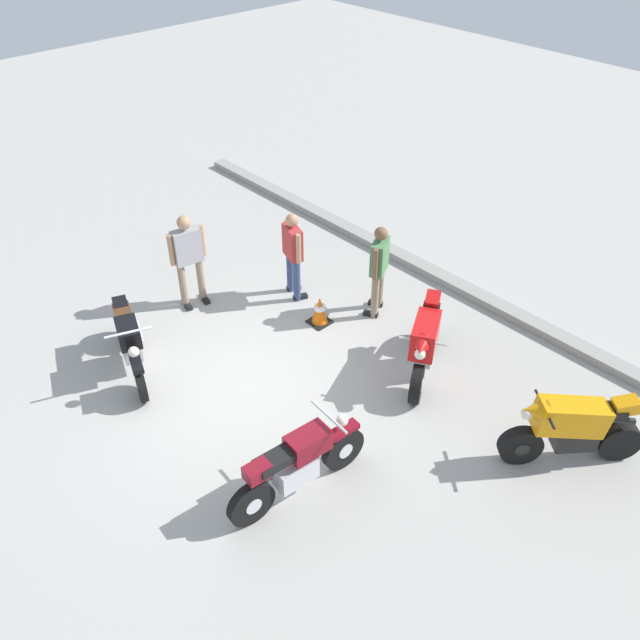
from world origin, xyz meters
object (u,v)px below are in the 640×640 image
Objects in this scene: person_in_gray_shirt at (188,255)px; traffic_cone at (320,310)px; motorcycle_black_cruiser at (130,342)px; motorcycle_maroon_cruiser at (298,465)px; person_in_red_shirt at (293,251)px; motorcycle_orange_sportbike at (574,427)px; motorcycle_red_sportbike at (425,342)px; person_in_green_shirt at (379,265)px.

traffic_cone is at bearing 41.77° from person_in_gray_shirt.
traffic_cone is (1.14, 2.97, -0.26)m from motorcycle_black_cruiser.
person_in_gray_shirt is at bearing 77.53° from motorcycle_maroon_cruiser.
motorcycle_black_cruiser is 3.23m from person_in_red_shirt.
person_in_gray_shirt is at bearing -37.29° from motorcycle_orange_sportbike.
person_in_gray_shirt reaches higher than traffic_cone.
motorcycle_black_cruiser reaches higher than traffic_cone.
motorcycle_red_sportbike is 1.06× the size of person_in_red_shirt.
motorcycle_black_cruiser is 1.18× the size of person_in_green_shirt.
traffic_cone is at bearing 89.86° from motorcycle_black_cruiser.
person_in_green_shirt is (-4.10, 0.59, 0.37)m from motorcycle_orange_sportbike.
person_in_green_shirt reaches higher than person_in_red_shirt.
motorcycle_maroon_cruiser is 1.27× the size of motorcycle_orange_sportbike.
motorcycle_red_sportbike is 1.76m from person_in_green_shirt.
motorcycle_maroon_cruiser is at bearing -47.16° from traffic_cone.
motorcycle_red_sportbike is 1.00× the size of person_in_gray_shirt.
motorcycle_red_sportbike is 3.03m from motorcycle_maroon_cruiser.
motorcycle_orange_sportbike is 0.99× the size of person_in_red_shirt.
motorcycle_orange_sportbike is 6.58m from motorcycle_black_cruiser.
person_in_red_shirt is 1.81m from person_in_gray_shirt.
motorcycle_orange_sportbike is at bearing 4.74° from traffic_cone.
motorcycle_maroon_cruiser is 1.24× the size of person_in_green_shirt.
person_in_green_shirt reaches higher than motorcycle_maroon_cruiser.
motorcycle_black_cruiser is (-3.62, -0.29, 0.00)m from motorcycle_maroon_cruiser.
person_in_gray_shirt is (-4.01, -1.58, 0.42)m from motorcycle_red_sportbike.
person_in_red_shirt reaches higher than motorcycle_maroon_cruiser.
person_in_green_shirt is 3.28m from person_in_gray_shirt.
motorcycle_orange_sportbike is 0.82× the size of motorcycle_black_cruiser.
motorcycle_black_cruiser is at bearing 99.75° from motorcycle_maroon_cruiser.
person_in_green_shirt is 1.27m from traffic_cone.
motorcycle_black_cruiser is 1.13× the size of person_in_gray_shirt.
motorcycle_black_cruiser is 3.19m from traffic_cone.
person_in_green_shirt is at bearing 52.00° from person_in_gray_shirt.
person_in_red_shirt is 3.14× the size of traffic_cone.
motorcycle_orange_sportbike reaches higher than motorcycle_black_cruiser.
motorcycle_orange_sportbike is 4.56m from traffic_cone.
motorcycle_maroon_cruiser is 3.68m from motorcycle_orange_sportbike.
motorcycle_orange_sportbike is 0.93× the size of person_in_gray_shirt.
person_in_green_shirt is at bearing 65.83° from traffic_cone.
motorcycle_maroon_cruiser is at bearing -23.22° from motorcycle_red_sportbike.
motorcycle_red_sportbike is at bearing 13.65° from motorcycle_maroon_cruiser.
motorcycle_black_cruiser is 4.26m from person_in_green_shirt.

